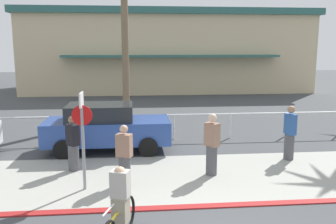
# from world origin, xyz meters

# --- Properties ---
(ground_plane) EXTENTS (80.00, 80.00, 0.00)m
(ground_plane) POSITION_xyz_m (0.00, 10.00, 0.00)
(ground_plane) COLOR #424447
(sidewalk_strip) EXTENTS (44.00, 4.00, 0.02)m
(sidewalk_strip) POSITION_xyz_m (0.00, 4.20, 0.01)
(sidewalk_strip) COLOR #9E9E93
(sidewalk_strip) RESTS_ON ground
(curb_paint) EXTENTS (44.00, 0.24, 0.03)m
(curb_paint) POSITION_xyz_m (0.00, 2.20, 0.01)
(curb_paint) COLOR maroon
(curb_paint) RESTS_ON ground
(building_backdrop) EXTENTS (23.64, 10.78, 6.60)m
(building_backdrop) POSITION_xyz_m (1.33, 26.68, 3.32)
(building_backdrop) COLOR beige
(building_backdrop) RESTS_ON ground
(rail_fence) EXTENTS (18.61, 0.08, 1.04)m
(rail_fence) POSITION_xyz_m (0.00, 8.50, 0.84)
(rail_fence) COLOR white
(rail_fence) RESTS_ON ground
(stop_sign_bike_lane) EXTENTS (0.52, 0.56, 2.56)m
(stop_sign_bike_lane) POSITION_xyz_m (-2.90, 3.52, 1.68)
(stop_sign_bike_lane) COLOR gray
(stop_sign_bike_lane) RESTS_ON ground
(car_blue_1) EXTENTS (4.40, 2.02, 1.69)m
(car_blue_1) POSITION_xyz_m (-2.58, 7.16, 0.87)
(car_blue_1) COLOR #284793
(car_blue_1) RESTS_ON ground
(cyclist_yellow_0) EXTENTS (0.63, 1.75, 1.50)m
(cyclist_yellow_0) POSITION_xyz_m (-1.89, 0.89, 0.69)
(cyclist_yellow_0) COLOR black
(cyclist_yellow_0) RESTS_ON ground
(pedestrian_0) EXTENTS (0.34, 0.42, 1.81)m
(pedestrian_0) POSITION_xyz_m (3.48, 5.47, 0.85)
(pedestrian_0) COLOR #4C4C51
(pedestrian_0) RESTS_ON ground
(pedestrian_1) EXTENTS (0.45, 0.48, 1.68)m
(pedestrian_1) POSITION_xyz_m (-3.41, 5.04, 0.78)
(pedestrian_1) COLOR #4C4C51
(pedestrian_1) RESTS_ON ground
(pedestrian_2) EXTENTS (0.46, 0.47, 1.83)m
(pedestrian_2) POSITION_xyz_m (0.63, 4.28, 0.86)
(pedestrian_2) COLOR #4C4C51
(pedestrian_2) RESTS_ON ground
(pedestrian_3) EXTENTS (0.47, 0.41, 1.66)m
(pedestrian_3) POSITION_xyz_m (-1.86, 3.76, 0.77)
(pedestrian_3) COLOR #4C4C51
(pedestrian_3) RESTS_ON ground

